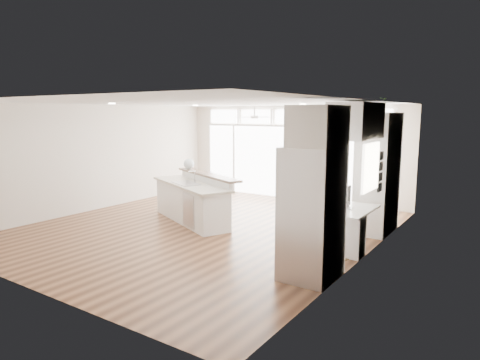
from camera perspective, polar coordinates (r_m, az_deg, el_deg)
The scene contains 24 objects.
floor at distance 9.47m, azimuth -4.58°, elevation -6.40°, with size 7.00×8.00×0.02m, color #452615.
ceiling at distance 9.13m, azimuth -4.80°, elevation 10.23°, with size 7.00×8.00×0.02m, color white.
wall_back at distance 12.56m, azimuth 6.77°, elevation 3.67°, with size 7.00×0.04×2.70m, color beige.
wall_front at distance 6.60m, azimuth -26.86°, elevation -1.97°, with size 7.00×0.04×2.70m, color beige.
wall_left at distance 11.70m, azimuth -18.25°, elevation 2.90°, with size 0.04×8.00×2.70m, color beige.
wall_right at distance 7.55m, azimuth 16.57°, elevation -0.11°, with size 0.04×8.00×2.70m, color beige.
glass_wall at distance 12.54m, azimuth 6.62°, elevation 2.28°, with size 5.80×0.06×2.08m, color white.
transom_row at distance 12.46m, azimuth 6.73°, elevation 8.37°, with size 5.90×0.06×0.40m, color white.
desk_window at distance 7.82m, azimuth 17.02°, elevation 1.65°, with size 0.04×0.85×0.85m, color white.
ceiling_fan at distance 11.71m, azimuth 1.95°, elevation 8.88°, with size 1.16×1.16×0.32m, color silver.
recessed_lights at distance 9.29m, azimuth -4.01°, elevation 10.09°, with size 3.40×3.00×0.02m, color white.
oven_cabinet at distance 9.37m, azimuth 17.93°, elevation 0.90°, with size 0.64×1.20×2.50m, color white.
desk_nook at distance 8.15m, azimuth 14.41°, elevation -6.36°, with size 0.72×1.30×0.76m, color white.
upper_cabinets at distance 7.86m, azimuth 15.25°, elevation 7.61°, with size 0.64×1.30×0.64m, color white.
refrigerator at distance 6.51m, azimuth 9.56°, elevation -4.40°, with size 0.76×0.90×2.00m, color #B4B4B9.
fridge_cabinet at distance 6.32m, azimuth 10.37°, elevation 7.08°, with size 0.64×0.90×0.60m, color white.
framed_photos at distance 8.43m, azimuth 18.21°, elevation 1.07°, with size 0.06×0.22×0.80m, color black.
kitchen_island at distance 9.92m, azimuth -6.59°, elevation -2.43°, with size 2.74×1.03×1.09m, color white.
rug at distance 8.06m, azimuth 12.27°, elevation -9.22°, with size 0.89×0.64×0.01m, color #392612.
office_chair at distance 8.73m, azimuth 10.42°, elevation -4.13°, with size 0.56×0.52×1.07m, color black.
fishbowl at distance 10.83m, azimuth -6.83°, elevation 2.15°, with size 0.26×0.26×0.26m, color silver.
monitor at distance 8.04m, azimuth 14.04°, elevation -2.23°, with size 0.08×0.50×0.42m, color black.
keyboard at distance 8.14m, azimuth 12.86°, elevation -3.50°, with size 0.12×0.32×0.02m, color silver.
potted_plant at distance 9.29m, azimuth 18.33°, elevation 9.26°, with size 0.26×0.29×0.23m, color #325223.
Camera 1 is at (5.70, -7.14, 2.49)m, focal length 32.00 mm.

